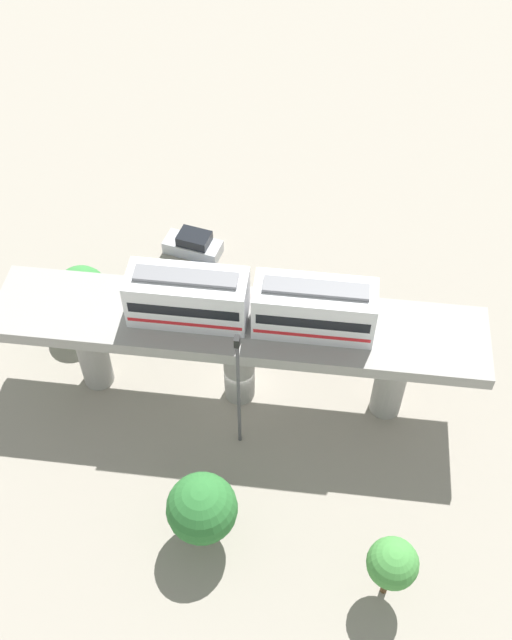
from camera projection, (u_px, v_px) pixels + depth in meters
ground_plane at (240, 393)px, 47.46m from camera, size 120.00×120.00×0.00m
viaduct at (238, 339)px, 43.32m from camera, size 5.20×28.00×7.16m
train at (251, 302)px, 40.78m from camera, size 2.64×13.55×3.24m
parked_car_black at (327, 320)px, 50.41m from camera, size 2.19×4.35×1.76m
parked_car_blue at (193, 301)px, 51.54m from camera, size 2.63×4.48×1.76m
parked_car_silver at (193, 245)px, 55.11m from camera, size 2.66×4.49×1.76m
tree_near_viaduct at (202, 508)px, 38.72m from camera, size 3.75×3.75×5.22m
tree_mid_lot at (82, 292)px, 48.84m from camera, size 3.54×3.54×4.88m
tree_far_corner at (393, 564)px, 36.64m from camera, size 2.60×2.60×4.84m
signal_post at (238, 388)px, 41.12m from camera, size 0.44×0.28×9.76m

